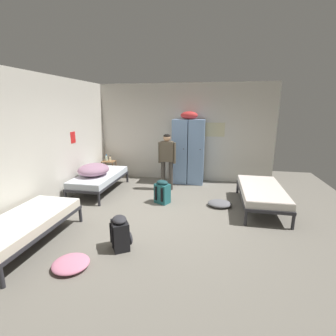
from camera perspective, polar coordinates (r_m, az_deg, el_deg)
The scene contains 15 objects.
ground_plane at distance 5.19m, azimuth -0.56°, elevation -10.94°, with size 8.43×8.43×0.00m, color slate.
room_backdrop at distance 6.38m, azimuth -9.71°, elevation 7.05°, with size 5.22×5.33×2.86m.
locker_bank at distance 7.10m, azimuth 4.81°, elevation 4.16°, with size 0.90×0.55×2.07m.
shelf_unit at distance 7.79m, azimuth -13.60°, elevation 0.01°, with size 0.38×0.30×0.57m.
bed_left_rear at distance 6.67m, azimuth -15.70°, elevation -2.18°, with size 0.90×1.90×0.49m.
bed_left_front at distance 4.63m, azimuth -30.50°, elevation -11.09°, with size 0.90×1.90×0.49m.
bed_right at distance 5.77m, azimuth 21.03°, elevation -5.21°, with size 0.90×1.90×0.49m.
bedding_heap at distance 6.50m, azimuth -16.99°, elevation -0.36°, with size 0.76×0.85×0.30m.
person_traveler at distance 6.47m, azimuth -0.25°, elevation 2.69°, with size 0.48×0.19×1.51m.
water_bottle at distance 7.77m, azimuth -14.21°, elevation 2.30°, with size 0.06×0.06×0.20m.
lotion_bottle at distance 7.66m, azimuth -13.38°, elevation 2.11°, with size 0.06×0.06×0.18m.
backpack_black at distance 4.05m, azimuth -10.98°, elevation -14.76°, with size 0.41×0.40×0.55m.
backpack_teal at distance 5.72m, azimuth -1.27°, elevation -5.66°, with size 0.39×0.41×0.55m.
clothes_pile_pink at distance 3.93m, azimuth -21.77°, elevation -20.06°, with size 0.52×0.50×0.12m.
clothes_pile_grey at distance 5.71m, azimuth 11.99°, elevation -8.13°, with size 0.53×0.44×0.13m.
Camera 1 is at (0.94, -4.60, 2.21)m, focal length 26.06 mm.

